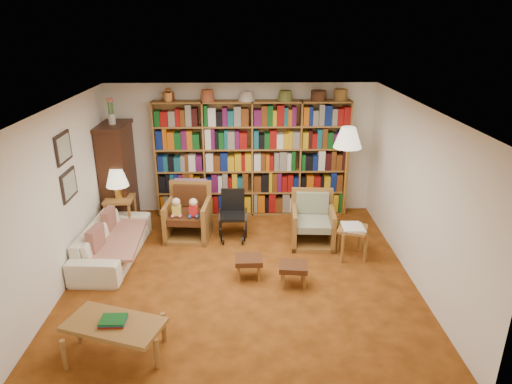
{
  "coord_description": "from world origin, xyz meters",
  "views": [
    {
      "loc": [
        0.07,
        -5.94,
        3.6
      ],
      "look_at": [
        0.23,
        0.6,
        1.1
      ],
      "focal_mm": 32.0,
      "sensor_mm": 36.0,
      "label": 1
    }
  ],
  "objects_px": {
    "side_table_lamp": "(120,206)",
    "armchair_sage": "(312,223)",
    "floor_lamp": "(348,142)",
    "footstool_b": "(293,268)",
    "footstool_a": "(249,261)",
    "armchair_leather": "(189,214)",
    "side_table_papers": "(352,233)",
    "coffee_table": "(114,327)",
    "wheelchair": "(233,216)",
    "sofa": "(113,242)"
  },
  "relations": [
    {
      "from": "sofa",
      "to": "wheelchair",
      "type": "distance_m",
      "value": 2.04
    },
    {
      "from": "side_table_lamp",
      "to": "armchair_sage",
      "type": "bearing_deg",
      "value": -7.83
    },
    {
      "from": "sofa",
      "to": "coffee_table",
      "type": "bearing_deg",
      "value": -160.89
    },
    {
      "from": "side_table_papers",
      "to": "footstool_a",
      "type": "height_order",
      "value": "side_table_papers"
    },
    {
      "from": "side_table_lamp",
      "to": "wheelchair",
      "type": "distance_m",
      "value": 2.01
    },
    {
      "from": "armchair_leather",
      "to": "coffee_table",
      "type": "height_order",
      "value": "armchair_leather"
    },
    {
      "from": "armchair_leather",
      "to": "footstool_b",
      "type": "distance_m",
      "value": 2.38
    },
    {
      "from": "coffee_table",
      "to": "side_table_lamp",
      "type": "bearing_deg",
      "value": 102.91
    },
    {
      "from": "footstool_a",
      "to": "footstool_b",
      "type": "distance_m",
      "value": 0.67
    },
    {
      "from": "side_table_papers",
      "to": "footstool_b",
      "type": "height_order",
      "value": "side_table_papers"
    },
    {
      "from": "footstool_a",
      "to": "armchair_sage",
      "type": "bearing_deg",
      "value": 46.94
    },
    {
      "from": "sofa",
      "to": "footstool_a",
      "type": "distance_m",
      "value": 2.26
    },
    {
      "from": "coffee_table",
      "to": "wheelchair",
      "type": "bearing_deg",
      "value": 67.4
    },
    {
      "from": "floor_lamp",
      "to": "side_table_papers",
      "type": "distance_m",
      "value": 1.66
    },
    {
      "from": "side_table_lamp",
      "to": "footstool_b",
      "type": "bearing_deg",
      "value": -32.38
    },
    {
      "from": "footstool_b",
      "to": "coffee_table",
      "type": "distance_m",
      "value": 2.57
    },
    {
      "from": "armchair_sage",
      "to": "coffee_table",
      "type": "bearing_deg",
      "value": -133.2
    },
    {
      "from": "side_table_lamp",
      "to": "coffee_table",
      "type": "bearing_deg",
      "value": -77.09
    },
    {
      "from": "armchair_leather",
      "to": "footstool_b",
      "type": "bearing_deg",
      "value": -45.28
    },
    {
      "from": "sofa",
      "to": "side_table_lamp",
      "type": "distance_m",
      "value": 0.99
    },
    {
      "from": "wheelchair",
      "to": "footstool_a",
      "type": "bearing_deg",
      "value": -79.53
    },
    {
      "from": "side_table_lamp",
      "to": "armchair_leather",
      "type": "xyz_separation_m",
      "value": [
        1.22,
        -0.14,
        -0.12
      ]
    },
    {
      "from": "side_table_lamp",
      "to": "footstool_a",
      "type": "height_order",
      "value": "side_table_lamp"
    },
    {
      "from": "side_table_lamp",
      "to": "side_table_papers",
      "type": "xyz_separation_m",
      "value": [
        3.9,
        -1.03,
        -0.08
      ]
    },
    {
      "from": "floor_lamp",
      "to": "footstool_a",
      "type": "distance_m",
      "value": 2.81
    },
    {
      "from": "side_table_lamp",
      "to": "footstool_b",
      "type": "height_order",
      "value": "side_table_lamp"
    },
    {
      "from": "side_table_papers",
      "to": "coffee_table",
      "type": "relative_size",
      "value": 0.46
    },
    {
      "from": "floor_lamp",
      "to": "coffee_table",
      "type": "bearing_deg",
      "value": -133.92
    },
    {
      "from": "side_table_lamp",
      "to": "side_table_papers",
      "type": "distance_m",
      "value": 4.03
    },
    {
      "from": "floor_lamp",
      "to": "footstool_b",
      "type": "bearing_deg",
      "value": -119.13
    },
    {
      "from": "side_table_lamp",
      "to": "footstool_a",
      "type": "distance_m",
      "value": 2.79
    },
    {
      "from": "side_table_lamp",
      "to": "side_table_papers",
      "type": "bearing_deg",
      "value": -14.77
    },
    {
      "from": "side_table_papers",
      "to": "armchair_sage",
      "type": "bearing_deg",
      "value": 134.5
    },
    {
      "from": "side_table_lamp",
      "to": "side_table_papers",
      "type": "height_order",
      "value": "side_table_lamp"
    },
    {
      "from": "side_table_lamp",
      "to": "wheelchair",
      "type": "relative_size",
      "value": 0.77
    },
    {
      "from": "wheelchair",
      "to": "floor_lamp",
      "type": "bearing_deg",
      "value": 10.17
    },
    {
      "from": "sofa",
      "to": "wheelchair",
      "type": "bearing_deg",
      "value": -65.13
    },
    {
      "from": "floor_lamp",
      "to": "footstool_b",
      "type": "height_order",
      "value": "floor_lamp"
    },
    {
      "from": "armchair_sage",
      "to": "floor_lamp",
      "type": "relative_size",
      "value": 0.48
    },
    {
      "from": "armchair_leather",
      "to": "floor_lamp",
      "type": "distance_m",
      "value": 3.04
    },
    {
      "from": "footstool_a",
      "to": "wheelchair",
      "type": "bearing_deg",
      "value": 100.47
    },
    {
      "from": "side_table_papers",
      "to": "coffee_table",
      "type": "height_order",
      "value": "side_table_papers"
    },
    {
      "from": "footstool_b",
      "to": "armchair_leather",
      "type": "bearing_deg",
      "value": 134.72
    },
    {
      "from": "side_table_papers",
      "to": "footstool_a",
      "type": "bearing_deg",
      "value": -160.2
    },
    {
      "from": "footstool_a",
      "to": "footstool_b",
      "type": "bearing_deg",
      "value": -18.6
    },
    {
      "from": "sofa",
      "to": "side_table_papers",
      "type": "distance_m",
      "value": 3.8
    },
    {
      "from": "sofa",
      "to": "floor_lamp",
      "type": "bearing_deg",
      "value": -70.78
    },
    {
      "from": "sofa",
      "to": "floor_lamp",
      "type": "relative_size",
      "value": 1.03
    },
    {
      "from": "wheelchair",
      "to": "floor_lamp",
      "type": "distance_m",
      "value": 2.36
    },
    {
      "from": "armchair_sage",
      "to": "wheelchair",
      "type": "relative_size",
      "value": 1.06
    }
  ]
}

